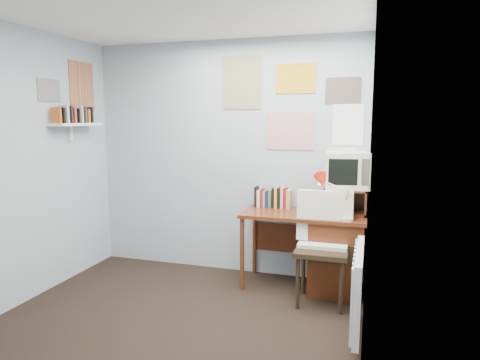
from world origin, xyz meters
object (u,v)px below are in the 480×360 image
object	(u,v)px
desk_chair	(322,251)
radiator	(358,288)
crt_tv	(346,168)
tv_riser	(346,201)
desk	(331,250)
wall_shelf	(76,124)
desk_lamp	(348,201)

from	to	relation	value
desk_chair	radiator	distance (m)	0.69
desk_chair	crt_tv	world-z (taller)	crt_tv
tv_riser	desk_chair	bearing A→B (deg)	-110.97
radiator	crt_tv	bearing A→B (deg)	99.33
desk	crt_tv	xyz separation A→B (m)	(0.11, 0.13, 0.80)
tv_riser	wall_shelf	world-z (taller)	wall_shelf
crt_tv	desk_lamp	bearing A→B (deg)	-91.24
wall_shelf	radiator	bearing A→B (deg)	-10.89
crt_tv	radiator	xyz separation A→B (m)	(0.17, -1.06, -0.78)
desk_chair	crt_tv	size ratio (longest dim) A/B	2.44
desk_lamp	tv_riser	distance (m)	0.32
crt_tv	radiator	bearing A→B (deg)	-89.36
desk	desk_chair	bearing A→B (deg)	-98.71
desk	wall_shelf	bearing A→B (deg)	-171.60
desk_lamp	crt_tv	xyz separation A→B (m)	(-0.04, 0.34, 0.26)
tv_riser	crt_tv	world-z (taller)	crt_tv
desk_lamp	crt_tv	bearing A→B (deg)	109.21
desk_lamp	radiator	distance (m)	0.90
desk_chair	wall_shelf	size ratio (longest dim) A/B	1.60
desk_chair	tv_riser	distance (m)	0.61
desk_lamp	crt_tv	world-z (taller)	crt_tv
desk	tv_riser	bearing A→B (deg)	42.96
crt_tv	wall_shelf	world-z (taller)	wall_shelf
desk	wall_shelf	xyz separation A→B (m)	(-2.57, -0.38, 1.21)
desk_chair	radiator	world-z (taller)	desk_chair
desk_chair	crt_tv	bearing A→B (deg)	69.89
tv_riser	crt_tv	xyz separation A→B (m)	(-0.00, 0.02, 0.32)
crt_tv	desk	bearing A→B (deg)	-139.96
crt_tv	wall_shelf	distance (m)	2.77
tv_riser	radiator	bearing A→B (deg)	-80.72
desk_chair	wall_shelf	xyz separation A→B (m)	(-2.52, -0.05, 1.12)
desk_lamp	radiator	world-z (taller)	desk_lamp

